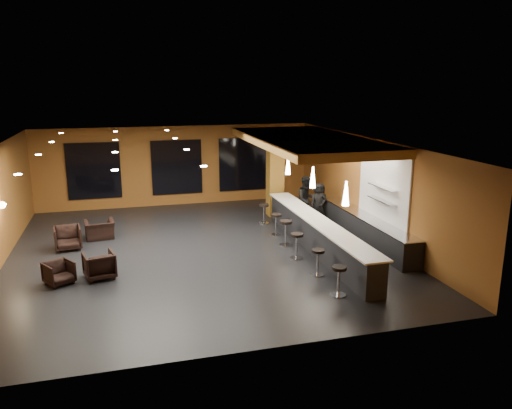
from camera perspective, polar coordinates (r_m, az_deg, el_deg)
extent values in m
cube|color=black|center=(16.54, -6.26, -5.39)|extent=(12.00, 13.00, 0.10)
cube|color=black|center=(15.73, -6.61, 7.08)|extent=(12.00, 13.00, 0.10)
cube|color=brown|center=(22.41, -9.07, 4.40)|extent=(12.00, 0.10, 3.50)
cube|color=brown|center=(9.90, -0.41, -7.74)|extent=(12.00, 0.10, 3.50)
cube|color=brown|center=(17.96, 13.00, 1.85)|extent=(0.10, 13.00, 3.50)
cube|color=#BC8137|center=(17.74, 5.86, 7.26)|extent=(3.60, 8.00, 0.28)
cube|color=black|center=(22.22, -18.05, 3.67)|extent=(2.20, 0.06, 2.40)
cube|color=black|center=(22.31, -9.04, 4.23)|extent=(2.20, 0.06, 2.40)
cube|color=black|center=(22.83, -1.52, 4.61)|extent=(2.20, 0.06, 2.40)
cube|color=white|center=(17.01, 14.36, 1.96)|extent=(0.06, 3.20, 2.40)
cube|color=black|center=(16.39, 6.98, -3.57)|extent=(0.60, 8.00, 1.00)
cube|color=white|center=(16.24, 7.03, -1.80)|extent=(0.78, 8.10, 0.05)
cube|color=black|center=(17.67, 12.39, -2.74)|extent=(0.70, 6.00, 0.86)
cube|color=silver|center=(17.54, 12.46, -1.32)|extent=(0.72, 6.00, 0.03)
cube|color=silver|center=(16.86, 14.19, 0.47)|extent=(0.30, 1.50, 0.03)
cube|color=silver|center=(16.76, 14.29, 1.97)|extent=(0.30, 1.50, 0.03)
cube|color=brown|center=(20.30, 2.19, 3.57)|extent=(0.60, 0.60, 3.50)
sphere|color=#FFE5B2|center=(16.72, -27.05, -0.06)|extent=(0.22, 0.22, 0.22)
cone|color=white|center=(14.15, 10.24, 1.25)|extent=(0.20, 0.20, 0.70)
cone|color=white|center=(16.39, 6.51, 3.12)|extent=(0.20, 0.20, 0.70)
cone|color=white|center=(18.70, 3.68, 4.52)|extent=(0.20, 0.20, 0.70)
imported|color=black|center=(18.60, 7.06, -0.31)|extent=(0.64, 0.44, 1.71)
imported|color=black|center=(19.43, 5.80, 0.56)|extent=(1.01, 0.85, 1.86)
imported|color=black|center=(19.62, 7.24, 0.20)|extent=(0.78, 0.53, 1.55)
imported|color=black|center=(14.74, -21.60, -7.26)|extent=(0.95, 0.95, 0.64)
imported|color=black|center=(14.78, -17.48, -6.62)|extent=(0.97, 0.99, 0.75)
imported|color=black|center=(17.55, -20.72, -3.59)|extent=(0.94, 0.96, 0.77)
imported|color=black|center=(18.39, -17.46, -2.75)|extent=(1.09, 0.98, 0.65)
cylinder|color=silver|center=(13.31, 9.38, -10.15)|extent=(0.40, 0.40, 0.03)
cylinder|color=silver|center=(13.16, 9.44, -8.73)|extent=(0.07, 0.07, 0.71)
cylinder|color=black|center=(13.02, 9.50, -7.18)|extent=(0.38, 0.38, 0.08)
cylinder|color=silver|center=(14.54, 7.03, -7.93)|extent=(0.39, 0.39, 0.03)
cylinder|color=silver|center=(14.41, 7.07, -6.67)|extent=(0.07, 0.07, 0.68)
cylinder|color=black|center=(14.29, 7.12, -5.29)|extent=(0.37, 0.37, 0.08)
cylinder|color=silver|center=(15.74, 4.64, -6.12)|extent=(0.41, 0.41, 0.03)
cylinder|color=silver|center=(15.62, 4.67, -4.85)|extent=(0.07, 0.07, 0.73)
cylinder|color=black|center=(15.50, 4.69, -3.47)|extent=(0.39, 0.39, 0.08)
cylinder|color=silver|center=(16.94, 3.40, -4.63)|extent=(0.44, 0.44, 0.03)
cylinder|color=silver|center=(16.82, 3.42, -3.37)|extent=(0.08, 0.08, 0.77)
cylinder|color=black|center=(16.70, 3.44, -2.01)|extent=(0.42, 0.42, 0.09)
cylinder|color=silver|center=(18.02, 2.29, -3.46)|extent=(0.40, 0.40, 0.03)
cylinder|color=silver|center=(17.92, 2.31, -2.39)|extent=(0.07, 0.07, 0.69)
cylinder|color=black|center=(17.82, 2.32, -1.23)|extent=(0.38, 0.38, 0.08)
cylinder|color=silver|center=(19.44, 0.91, -2.14)|extent=(0.39, 0.39, 0.03)
cylinder|color=silver|center=(19.35, 0.91, -1.15)|extent=(0.07, 0.07, 0.69)
cylinder|color=black|center=(19.25, 0.92, -0.08)|extent=(0.37, 0.37, 0.08)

